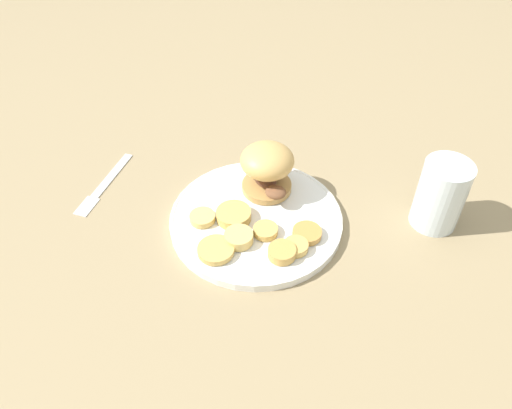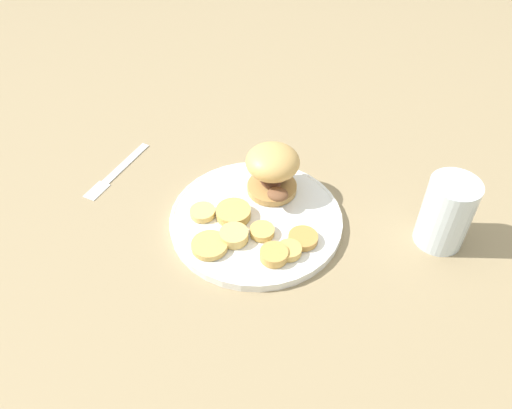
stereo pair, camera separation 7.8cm
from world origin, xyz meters
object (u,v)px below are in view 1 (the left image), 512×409
Objects in this scene: dinner_plate at (256,219)px; sandwich at (267,168)px; drinking_glass at (441,195)px; fork at (105,184)px.

sandwich is at bearing 52.94° from dinner_plate.
drinking_glass is at bearing -20.66° from dinner_plate.
dinner_plate is 0.28m from fork.
sandwich is at bearing -26.95° from fork.
fork is 0.56m from drinking_glass.
drinking_glass reaches higher than dinner_plate.
drinking_glass is at bearing -30.57° from fork.
fork is 1.23× the size of drinking_glass.
sandwich is 0.29m from fork.
dinner_plate is at bearing -127.06° from sandwich.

